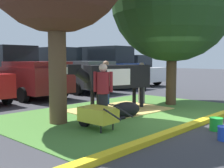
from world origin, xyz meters
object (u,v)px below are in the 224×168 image
(calf_lying, at_px, (124,110))
(pickup_truck_maroon, at_px, (22,73))
(person_visitor_near, at_px, (103,92))
(wheelbarrow, at_px, (97,115))
(bucket_green, at_px, (216,124))
(shade_tree_right, at_px, (173,0))
(cow_holstein, at_px, (115,77))
(suv_dark_grey, at_px, (106,67))
(bucket_blue, at_px, (224,133))
(pickup_truck_black, at_px, (69,71))
(person_handler, at_px, (142,82))
(person_visitor_far, at_px, (106,81))
(hatchback_white, at_px, (132,70))

(calf_lying, xyz_separation_m, pickup_truck_maroon, (0.47, 6.81, 0.88))
(person_visitor_near, relative_size, wheelbarrow, 1.03)
(wheelbarrow, height_order, bucket_green, wheelbarrow)
(shade_tree_right, height_order, calf_lying, shade_tree_right)
(shade_tree_right, distance_m, wheelbarrow, 5.95)
(shade_tree_right, xyz_separation_m, calf_lying, (-3.11, -0.28, -3.76))
(cow_holstein, bearing_deg, suv_dark_grey, 46.62)
(cow_holstein, distance_m, bucket_blue, 4.61)
(calf_lying, height_order, pickup_truck_black, pickup_truck_black)
(bucket_green, bearing_deg, pickup_truck_maroon, 89.65)
(bucket_green, bearing_deg, person_handler, 62.07)
(pickup_truck_black, bearing_deg, person_visitor_far, -113.30)
(wheelbarrow, distance_m, hatchback_white, 12.46)
(cow_holstein, height_order, bucket_green, cow_holstein)
(person_visitor_near, relative_size, hatchback_white, 0.38)
(bucket_green, height_order, pickup_truck_black, pickup_truck_black)
(calf_lying, height_order, hatchback_white, hatchback_white)
(suv_dark_grey, bearing_deg, wheelbarrow, -136.88)
(person_visitor_near, xyz_separation_m, hatchback_white, (9.65, 6.78, 0.09))
(hatchback_white, bearing_deg, bucket_green, -131.39)
(shade_tree_right, distance_m, suv_dark_grey, 7.72)
(shade_tree_right, height_order, pickup_truck_black, shade_tree_right)
(person_visitor_far, relative_size, bucket_green, 5.07)
(pickup_truck_black, xyz_separation_m, suv_dark_grey, (2.77, -0.14, 0.16))
(bucket_green, relative_size, suv_dark_grey, 0.07)
(person_visitor_near, distance_m, pickup_truck_black, 8.34)
(calf_lying, relative_size, bucket_green, 3.94)
(wheelbarrow, height_order, pickup_truck_black, pickup_truck_black)
(shade_tree_right, height_order, cow_holstein, shade_tree_right)
(suv_dark_grey, distance_m, hatchback_white, 2.46)
(shade_tree_right, xyz_separation_m, pickup_truck_maroon, (-2.64, 6.53, -2.88))
(person_visitor_near, bearing_deg, person_visitor_far, 42.76)
(person_visitor_near, relative_size, person_visitor_far, 0.97)
(bucket_blue, relative_size, pickup_truck_maroon, 0.06)
(person_visitor_near, bearing_deg, wheelbarrow, -147.94)
(person_handler, xyz_separation_m, person_visitor_far, (-1.15, 0.83, 0.05))
(bucket_blue, height_order, pickup_truck_maroon, pickup_truck_maroon)
(hatchback_white, bearing_deg, person_visitor_near, -144.88)
(bucket_blue, bearing_deg, hatchback_white, 47.65)
(shade_tree_right, relative_size, person_visitor_near, 3.83)
(cow_holstein, distance_m, bucket_green, 4.00)
(person_visitor_near, xyz_separation_m, wheelbarrow, (-0.55, -0.35, -0.50))
(person_visitor_near, relative_size, pickup_truck_black, 0.31)
(wheelbarrow, distance_m, pickup_truck_maroon, 7.57)
(hatchback_white, bearing_deg, suv_dark_grey, 176.83)
(bucket_green, xyz_separation_m, pickup_truck_maroon, (0.06, 9.46, 0.95))
(shade_tree_right, height_order, bucket_blue, shade_tree_right)
(suv_dark_grey, relative_size, hatchback_white, 1.05)
(cow_holstein, bearing_deg, pickup_truck_black, 66.24)
(pickup_truck_black, bearing_deg, shade_tree_right, -92.70)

